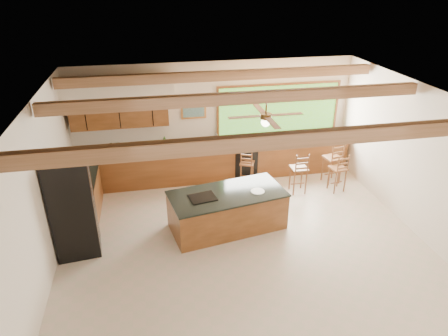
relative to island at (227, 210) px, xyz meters
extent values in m
plane|color=beige|center=(0.22, -0.60, -0.42)|extent=(7.20, 7.20, 0.00)
cube|color=silver|center=(0.22, 2.65, 1.08)|extent=(7.20, 0.04, 3.00)
cube|color=silver|center=(0.22, -3.85, 1.08)|extent=(7.20, 0.04, 3.00)
cube|color=silver|center=(-3.38, -0.60, 1.08)|extent=(0.04, 6.50, 3.00)
cube|color=silver|center=(3.82, -0.60, 1.08)|extent=(0.04, 6.50, 3.00)
cube|color=#987A4C|center=(0.22, -0.60, 2.58)|extent=(7.20, 6.50, 0.04)
cube|color=#A67353|center=(0.22, -2.20, 2.44)|extent=(7.10, 0.15, 0.22)
cube|color=#A67353|center=(0.22, -0.10, 2.44)|extent=(7.10, 0.15, 0.22)
cube|color=#A67353|center=(0.22, 1.70, 2.44)|extent=(7.10, 0.15, 0.22)
cube|color=brown|center=(-2.13, 2.46, 1.48)|extent=(2.30, 0.35, 0.70)
cube|color=white|center=(-2.13, 2.39, 2.08)|extent=(2.60, 0.50, 0.48)
cylinder|color=#FFEABF|center=(-2.83, 2.39, 1.85)|extent=(0.10, 0.10, 0.01)
cylinder|color=#FFEABF|center=(-1.43, 2.39, 1.85)|extent=(0.10, 0.10, 0.01)
cube|color=#68AC3D|center=(1.92, 2.62, 1.25)|extent=(3.20, 0.04, 1.30)
cube|color=#C8803D|center=(-0.33, 2.62, 1.43)|extent=(0.64, 0.03, 0.54)
cube|color=#386552|center=(-0.33, 2.60, 1.43)|extent=(0.54, 0.01, 0.44)
cube|color=brown|center=(0.22, 2.31, 0.02)|extent=(7.00, 0.65, 0.88)
cube|color=black|center=(0.22, 2.31, 0.48)|extent=(7.04, 0.69, 0.04)
cube|color=brown|center=(-3.04, 0.75, 0.02)|extent=(0.65, 2.35, 0.88)
cube|color=black|center=(-3.04, 0.75, 0.48)|extent=(0.69, 2.39, 0.04)
cube|color=black|center=(0.92, 1.98, 0.00)|extent=(0.60, 0.02, 0.78)
cube|color=silver|center=(0.22, 2.31, 0.49)|extent=(0.50, 0.38, 0.03)
cylinder|color=silver|center=(0.22, 2.51, 0.65)|extent=(0.03, 0.03, 0.30)
cylinder|color=silver|center=(0.22, 2.41, 0.78)|extent=(0.03, 0.20, 0.03)
cylinder|color=silver|center=(-2.25, 2.25, 0.65)|extent=(0.12, 0.12, 0.30)
cylinder|color=#1F411A|center=(-2.47, 2.42, 0.59)|extent=(0.05, 0.05, 0.18)
cylinder|color=#1F411A|center=(-2.43, 2.45, 0.61)|extent=(0.06, 0.06, 0.22)
cube|color=black|center=(2.95, 2.27, 0.55)|extent=(0.26, 0.23, 0.10)
cube|color=brown|center=(0.00, 0.00, -0.02)|extent=(2.49, 1.47, 0.79)
cube|color=black|center=(0.00, 0.00, 0.39)|extent=(2.54, 1.51, 0.04)
cube|color=black|center=(-0.53, -0.09, 0.42)|extent=(0.59, 0.50, 0.02)
cylinder|color=silver|center=(0.63, -0.06, 0.42)|extent=(0.29, 0.29, 0.01)
cube|color=black|center=(-3.00, -0.20, 0.58)|extent=(0.85, 0.83, 2.00)
cube|color=silver|center=(-2.61, -0.20, 0.58)|extent=(0.03, 0.06, 1.84)
cube|color=brown|center=(0.90, 1.85, 0.16)|extent=(0.45, 0.45, 0.04)
cylinder|color=brown|center=(0.77, 1.71, -0.14)|extent=(0.03, 0.03, 0.55)
cylinder|color=brown|center=(1.03, 1.71, -0.14)|extent=(0.03, 0.03, 0.55)
cylinder|color=brown|center=(0.77, 1.98, -0.14)|extent=(0.03, 0.03, 0.55)
cylinder|color=brown|center=(1.03, 1.98, -0.14)|extent=(0.03, 0.03, 0.55)
cube|color=brown|center=(2.02, 1.16, 0.23)|extent=(0.39, 0.39, 0.04)
cylinder|color=brown|center=(1.87, 1.01, -0.10)|extent=(0.04, 0.04, 0.63)
cylinder|color=brown|center=(2.17, 1.01, -0.10)|extent=(0.04, 0.04, 0.63)
cylinder|color=brown|center=(1.87, 1.31, -0.10)|extent=(0.04, 0.04, 0.63)
cylinder|color=brown|center=(2.17, 1.31, -0.10)|extent=(0.04, 0.04, 0.63)
cube|color=brown|center=(3.06, 1.49, 0.27)|extent=(0.47, 0.47, 0.04)
cylinder|color=brown|center=(2.89, 1.33, -0.08)|extent=(0.04, 0.04, 0.67)
cylinder|color=brown|center=(3.22, 1.33, -0.08)|extent=(0.04, 0.04, 0.67)
cylinder|color=brown|center=(2.89, 1.65, -0.08)|extent=(0.04, 0.04, 0.67)
cylinder|color=brown|center=(3.22, 1.65, -0.08)|extent=(0.04, 0.04, 0.67)
cube|color=brown|center=(3.00, 1.04, 0.19)|extent=(0.42, 0.42, 0.04)
cylinder|color=brown|center=(2.86, 0.90, -0.12)|extent=(0.03, 0.03, 0.59)
cylinder|color=brown|center=(3.14, 0.90, -0.12)|extent=(0.03, 0.03, 0.59)
cylinder|color=brown|center=(2.86, 1.19, -0.12)|extent=(0.03, 0.03, 0.59)
cylinder|color=brown|center=(3.14, 1.19, -0.12)|extent=(0.03, 0.03, 0.59)
camera|label=1|loc=(-1.47, -7.01, 4.51)|focal=32.00mm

